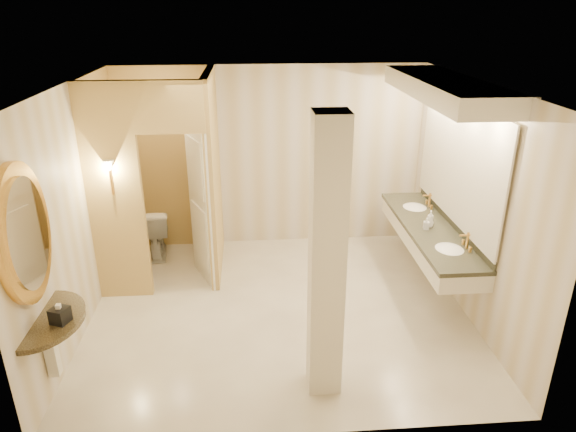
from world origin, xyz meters
TOP-DOWN VIEW (x-y plane):
  - floor at (0.00, 0.00)m, footprint 4.50×4.50m
  - ceiling at (0.00, 0.00)m, footprint 4.50×4.50m
  - wall_back at (0.00, 2.00)m, footprint 4.50×0.02m
  - wall_front at (0.00, -2.00)m, footprint 4.50×0.02m
  - wall_left at (-2.25, 0.00)m, footprint 0.02×4.00m
  - wall_right at (2.25, 0.00)m, footprint 0.02×4.00m
  - toilet_closet at (-1.12, 0.97)m, footprint 1.50×1.55m
  - wall_sconce at (-1.93, 0.43)m, footprint 0.14×0.14m
  - vanity at (1.98, 0.40)m, footprint 0.75×2.61m
  - console_shelf at (-2.21, -1.33)m, footprint 0.96×0.96m
  - pillar at (0.35, -1.38)m, footprint 0.31×0.31m
  - tissue_box at (-2.01, -1.41)m, footprint 0.18×0.18m
  - toilet at (-1.73, 1.62)m, footprint 0.51×0.79m
  - soap_bottle_a at (1.86, 0.31)m, footprint 0.08×0.08m
  - soap_bottle_b at (1.95, 0.42)m, footprint 0.09×0.09m
  - soap_bottle_c at (1.93, 0.38)m, footprint 0.11×0.11m

SIDE VIEW (x-z plane):
  - floor at x=0.00m, z-range 0.00..0.00m
  - toilet at x=-1.73m, z-range 0.00..0.76m
  - soap_bottle_b at x=1.95m, z-range 0.88..0.99m
  - tissue_box at x=-2.01m, z-range 0.88..1.02m
  - soap_bottle_a at x=1.86m, z-range 0.88..1.02m
  - soap_bottle_c at x=1.93m, z-range 0.88..1.09m
  - console_shelf at x=-2.21m, z-range 0.38..2.31m
  - wall_back at x=0.00m, z-range 0.00..2.70m
  - wall_front at x=0.00m, z-range 0.00..2.70m
  - wall_left at x=-2.25m, z-range 0.00..2.70m
  - wall_right at x=2.25m, z-range 0.00..2.70m
  - pillar at x=0.35m, z-range 0.00..2.70m
  - toilet_closet at x=-1.12m, z-range 0.04..2.74m
  - vanity at x=1.98m, z-range 0.58..2.67m
  - wall_sconce at x=-1.93m, z-range 1.52..1.94m
  - ceiling at x=0.00m, z-range 2.70..2.70m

